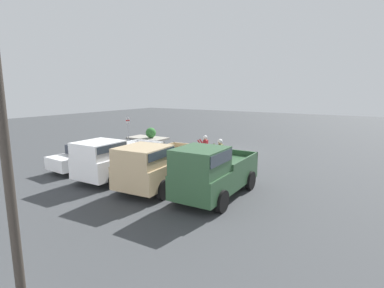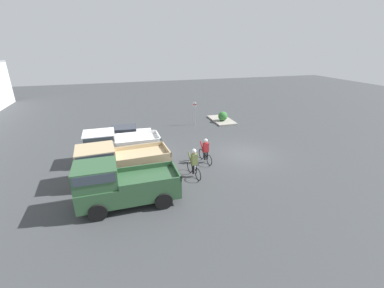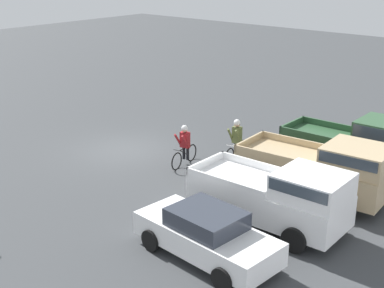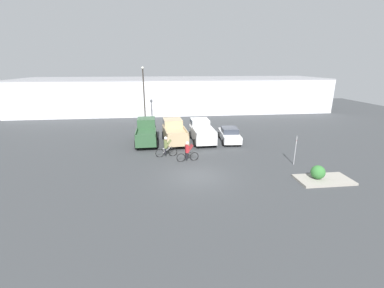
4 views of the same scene
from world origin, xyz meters
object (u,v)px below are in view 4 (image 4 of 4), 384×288
pickup_truck_0 (146,131)px  shrub (318,172)px  cyclist_0 (187,151)px  cyclist_1 (166,146)px  pickup_truck_2 (202,131)px  fire_lane_sign (296,147)px  lamppost (144,92)px  pickup_truck_1 (174,131)px  sedan_0 (229,135)px

pickup_truck_0 → shrub: bearing=-41.1°
pickup_truck_0 → cyclist_0: bearing=-57.9°
cyclist_1 → pickup_truck_2: bearing=49.2°
cyclist_1 → fire_lane_sign: bearing=-17.0°
lamppost → cyclist_1: bearing=-79.0°
pickup_truck_1 → lamppost: lamppost is taller
cyclist_0 → fire_lane_sign: 8.52m
sedan_0 → cyclist_1: 7.57m
pickup_truck_2 → fire_lane_sign: fire_lane_sign is taller
pickup_truck_2 → cyclist_0: 6.02m
pickup_truck_0 → sedan_0: pickup_truck_0 is taller
shrub → fire_lane_sign: bearing=91.9°
pickup_truck_1 → fire_lane_sign: size_ratio=2.25×
cyclist_0 → shrub: (8.42, -4.77, -0.22)m
cyclist_1 → shrub: 11.82m
lamppost → shrub: lamppost is taller
fire_lane_sign → lamppost: 20.14m
cyclist_1 → shrub: bearing=-31.0°
pickup_truck_0 → pickup_truck_2: 5.60m
sedan_0 → cyclist_1: cyclist_1 is taller
pickup_truck_1 → sedan_0: (5.63, -0.59, -0.39)m
pickup_truck_2 → shrub: 12.23m
cyclist_0 → lamppost: 14.83m
pickup_truck_1 → cyclist_0: (0.78, -5.69, -0.27)m
pickup_truck_1 → fire_lane_sign: bearing=-39.3°
cyclist_0 → shrub: size_ratio=1.95×
sedan_0 → pickup_truck_0: bearing=176.1°
pickup_truck_2 → lamppost: (-6.17, 8.16, 3.21)m
pickup_truck_0 → lamppost: bearing=94.0°
sedan_0 → pickup_truck_2: bearing=168.8°
pickup_truck_0 → pickup_truck_1: 2.78m
pickup_truck_2 → cyclist_1: size_ratio=2.67×
lamppost → shrub: bearing=-56.0°
pickup_truck_0 → cyclist_0: 6.70m
shrub → pickup_truck_0: bearing=138.9°
sedan_0 → lamppost: (-8.98, 8.72, 3.56)m
sedan_0 → cyclist_1: size_ratio=2.35×
sedan_0 → lamppost: size_ratio=0.60×
cyclist_1 → fire_lane_sign: fire_lane_sign is taller
pickup_truck_1 → pickup_truck_2: pickup_truck_1 is taller
pickup_truck_2 → cyclist_0: (-2.04, -5.66, -0.23)m
cyclist_0 → lamppost: size_ratio=0.25×
cyclist_1 → cyclist_0: bearing=-37.6°
pickup_truck_2 → cyclist_0: pickup_truck_2 is taller
fire_lane_sign → shrub: (0.10, -3.01, -0.80)m
pickup_truck_0 → sedan_0: bearing=-3.9°
sedan_0 → fire_lane_sign: bearing=-63.2°
fire_lane_sign → shrub: size_ratio=2.50×
pickup_truck_1 → cyclist_0: pickup_truck_1 is taller
sedan_0 → cyclist_0: bearing=-133.6°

